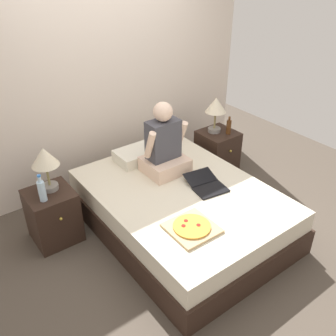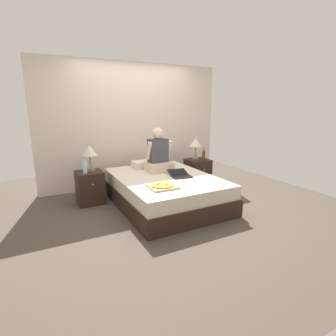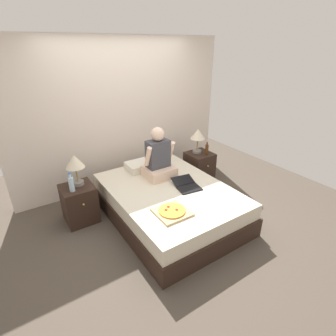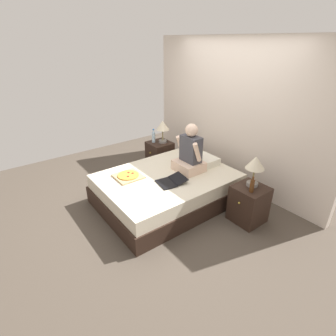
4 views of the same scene
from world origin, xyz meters
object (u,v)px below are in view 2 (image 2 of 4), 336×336
bed (165,190)px  laptop (180,175)px  beer_bottle (204,155)px  nightstand_right (198,172)px  lamp_on_right_nightstand (196,144)px  nightstand_left (90,187)px  pizza_box (162,186)px  water_bottle (85,167)px  lamp_on_left_nightstand (89,152)px  person_seated (158,155)px

bed → laptop: 0.38m
beer_bottle → nightstand_right: bearing=125.0°
lamp_on_right_nightstand → beer_bottle: size_ratio=1.96×
nightstand_left → beer_bottle: 2.34m
nightstand_right → beer_bottle: bearing=-55.0°
laptop → nightstand_right: bearing=41.2°
beer_bottle → pizza_box: 1.85m
nightstand_left → water_bottle: (-0.08, -0.09, 0.39)m
nightstand_right → lamp_on_left_nightstand: bearing=178.7°
bed → lamp_on_left_nightstand: (-1.08, 0.70, 0.64)m
bed → water_bottle: (-1.20, 0.56, 0.43)m
nightstand_right → nightstand_left: bearing=180.0°
nightstand_left → lamp_on_right_nightstand: size_ratio=1.24×
bed → nightstand_left: (-1.12, 0.65, 0.04)m
water_bottle → person_seated: person_seated is taller
nightstand_right → beer_bottle: beer_bottle is taller
lamp_on_right_nightstand → laptop: lamp_on_right_nightstand is taller
nightstand_right → lamp_on_right_nightstand: bearing=120.9°
lamp_on_right_nightstand → nightstand_left: bearing=-178.7°
beer_bottle → water_bottle: bearing=179.8°
nightstand_left → water_bottle: water_bottle is taller
nightstand_left → laptop: bearing=-29.6°
water_bottle → person_seated: size_ratio=0.35×
nightstand_right → laptop: bearing=-138.8°
beer_bottle → person_seated: size_ratio=0.29×
water_bottle → pizza_box: 1.41m
bed → lamp_on_right_nightstand: (1.09, 0.70, 0.64)m
nightstand_left → beer_bottle: (2.30, -0.10, 0.37)m
nightstand_left → person_seated: bearing=-11.7°
lamp_on_right_nightstand → person_seated: 1.06m
nightstand_left → nightstand_right: size_ratio=1.00×
nightstand_left → water_bottle: 0.41m
bed → nightstand_right: (1.12, 0.65, 0.04)m
nightstand_right → person_seated: bearing=-166.5°
lamp_on_left_nightstand → pizza_box: 1.50m
laptop → pizza_box: size_ratio=1.13×
bed → water_bottle: 1.39m
nightstand_left → pizza_box: size_ratio=1.38×
bed → nightstand_right: nightstand_right is taller
lamp_on_left_nightstand → laptop: (1.31, -0.82, -0.37)m
person_seated → lamp_on_left_nightstand: bearing=165.5°
bed → beer_bottle: 1.37m
lamp_on_left_nightstand → nightstand_left: bearing=-128.6°
water_bottle → lamp_on_left_nightstand: bearing=49.4°
water_bottle → nightstand_right: bearing=2.2°
nightstand_right → laptop: 1.19m
nightstand_left → lamp_on_right_nightstand: (2.20, 0.05, 0.61)m
lamp_on_left_nightstand → beer_bottle: lamp_on_left_nightstand is taller
lamp_on_right_nightstand → beer_bottle: (0.10, -0.15, -0.23)m
lamp_on_left_nightstand → nightstand_right: (2.19, -0.05, -0.61)m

